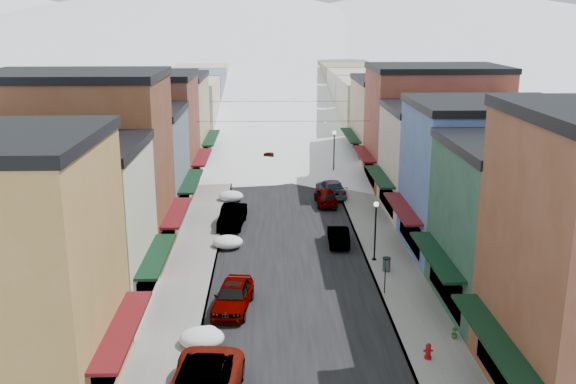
{
  "coord_description": "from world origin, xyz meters",
  "views": [
    {
      "loc": [
        -1.48,
        -20.47,
        15.73
      ],
      "look_at": [
        0.0,
        26.26,
        2.98
      ],
      "focal_mm": 40.0,
      "sensor_mm": 36.0,
      "label": 1
    }
  ],
  "objects": [
    {
      "name": "overhead_cables",
      "position": [
        0.0,
        47.5,
        6.2
      ],
      "size": [
        16.4,
        15.04,
        0.04
      ],
      "color": "black",
      "rests_on": "ground"
    },
    {
      "name": "fire_hydrant",
      "position": [
        5.99,
        6.49,
        0.51
      ],
      "size": [
        0.46,
        0.34,
        0.78
      ],
      "color": "#A6080A",
      "rests_on": "sidewalk_right"
    },
    {
      "name": "bldg_r_blue",
      "position": [
        13.19,
        21.0,
        5.26
      ],
      "size": [
        11.3,
        9.2,
        10.5
      ],
      "color": "#425F97",
      "rests_on": "ground"
    },
    {
      "name": "streetlamp_far",
      "position": [
        5.2,
        43.06,
        3.05
      ],
      "size": [
        0.38,
        0.38,
        4.6
      ],
      "color": "black",
      "rests_on": "sidewalk_right"
    },
    {
      "name": "car_lane_silver",
      "position": [
        -1.43,
        48.2,
        0.73
      ],
      "size": [
        1.73,
        4.27,
        1.45
      ],
      "primitive_type": "imported",
      "rotation": [
        0.0,
        0.0,
        0.0
      ],
      "color": "#9DA1A5",
      "rests_on": "ground"
    },
    {
      "name": "car_silver_sedan",
      "position": [
        -3.5,
        12.41,
        0.8
      ],
      "size": [
        2.5,
        4.92,
        1.61
      ],
      "primitive_type": "imported",
      "rotation": [
        0.0,
        0.0,
        -0.13
      ],
      "color": "#9A9DA2",
      "rests_on": "ground"
    },
    {
      "name": "snow_pile_far",
      "position": [
        -4.79,
        34.33,
        0.44
      ],
      "size": [
        2.2,
        2.55,
        0.93
      ],
      "color": "white",
      "rests_on": "ground"
    },
    {
      "name": "bldg_l_brick_far",
      "position": [
        -14.19,
        38.0,
        5.51
      ],
      "size": [
        13.3,
        9.2,
        11.0
      ],
      "color": "brown",
      "rests_on": "ground"
    },
    {
      "name": "bldg_l_grayblue",
      "position": [
        -13.19,
        29.0,
        4.51
      ],
      "size": [
        11.3,
        9.2,
        9.0
      ],
      "color": "slate",
      "rests_on": "ground"
    },
    {
      "name": "bldg_r_brick_far",
      "position": [
        14.19,
        39.0,
        5.76
      ],
      "size": [
        13.3,
        9.2,
        11.5
      ],
      "color": "brown",
      "rests_on": "ground"
    },
    {
      "name": "bldg_l_cream",
      "position": [
        -13.19,
        12.5,
        4.76
      ],
      "size": [
        11.3,
        8.2,
        9.5
      ],
      "color": "beige",
      "rests_on": "ground"
    },
    {
      "name": "streetlamp_near",
      "position": [
        5.52,
        19.28,
        2.69
      ],
      "size": [
        0.33,
        0.33,
        4.03
      ],
      "color": "black",
      "rests_on": "sidewalk_right"
    },
    {
      "name": "bldg_l_brick_near",
      "position": [
        -13.69,
        20.5,
        6.26
      ],
      "size": [
        12.3,
        8.2,
        12.5
      ],
      "color": "brown",
      "rests_on": "ground"
    },
    {
      "name": "bldg_r_green",
      "position": [
        13.19,
        12.0,
        4.76
      ],
      "size": [
        11.3,
        9.2,
        9.5
      ],
      "color": "#224736",
      "rests_on": "ground"
    },
    {
      "name": "car_green_sedan",
      "position": [
        3.5,
        22.8,
        0.66
      ],
      "size": [
        1.54,
        4.06,
        1.32
      ],
      "primitive_type": "imported",
      "rotation": [
        0.0,
        0.0,
        3.11
      ],
      "color": "black",
      "rests_on": "ground"
    },
    {
      "name": "car_gray_suv",
      "position": [
        3.5,
        32.88,
        0.73
      ],
      "size": [
        1.86,
        4.35,
        1.46
      ],
      "primitive_type": "imported",
      "rotation": [
        0.0,
        0.0,
        3.17
      ],
      "color": "#93959B",
      "rests_on": "ground"
    },
    {
      "name": "snow_pile_mid",
      "position": [
        -4.36,
        22.37,
        0.43
      ],
      "size": [
        2.13,
        2.51,
        0.9
      ],
      "color": "white",
      "rests_on": "ground"
    },
    {
      "name": "bldg_r_tan",
      "position": [
        13.19,
        49.0,
        4.76
      ],
      "size": [
        11.3,
        11.2,
        9.5
      ],
      "color": "tan",
      "rests_on": "ground"
    },
    {
      "name": "curb_left",
      "position": [
        -5.05,
        60.0,
        0.07
      ],
      "size": [
        0.1,
        160.0,
        0.15
      ],
      "primitive_type": "cube",
      "color": "slate",
      "rests_on": "ground"
    },
    {
      "name": "bldg_r_cream",
      "position": [
        13.69,
        30.0,
        4.51
      ],
      "size": [
        12.3,
        9.2,
        9.0
      ],
      "color": "#C1AF9B",
      "rests_on": "ground"
    },
    {
      "name": "snow_pile_near",
      "position": [
        -4.81,
        8.32,
        0.45
      ],
      "size": [
        2.23,
        2.57,
        0.94
      ],
      "color": "white",
      "rests_on": "ground"
    },
    {
      "name": "trash_can",
      "position": [
        5.98,
        17.33,
        0.6
      ],
      "size": [
        0.52,
        0.52,
        0.89
      ],
      "color": "#55575A",
      "rests_on": "sidewalk_right"
    },
    {
      "name": "car_dark_hatch",
      "position": [
        -4.3,
        27.17,
        0.81
      ],
      "size": [
        2.19,
        5.05,
        1.62
      ],
      "primitive_type": "imported",
      "rotation": [
        0.0,
        0.0,
        -0.1
      ],
      "color": "black",
      "rests_on": "ground"
    },
    {
      "name": "road",
      "position": [
        0.0,
        60.0,
        0.01
      ],
      "size": [
        10.0,
        160.0,
        0.01
      ],
      "primitive_type": "cube",
      "color": "black",
      "rests_on": "ground"
    },
    {
      "name": "distant_blocks",
      "position": [
        0.0,
        83.0,
        4.0
      ],
      "size": [
        34.0,
        55.0,
        8.0
      ],
      "color": "gray",
      "rests_on": "ground"
    },
    {
      "name": "sidewalk_right",
      "position": [
        6.6,
        60.0,
        0.07
      ],
      "size": [
        3.2,
        160.0,
        0.15
      ],
      "primitive_type": "cube",
      "color": "gray",
      "rests_on": "ground"
    },
    {
      "name": "sidewalk_left",
      "position": [
        -6.6,
        60.0,
        0.07
      ],
      "size": [
        3.2,
        160.0,
        0.15
      ],
      "primitive_type": "cube",
      "color": "gray",
      "rests_on": "ground"
    },
    {
      "name": "parking_sign",
      "position": [
        5.26,
        13.95,
        1.41
      ],
      "size": [
        0.06,
        0.29,
        2.15
      ],
      "color": "black",
      "rests_on": "sidewalk_right"
    },
    {
      "name": "car_lane_white",
      "position": [
        1.55,
        75.13,
        0.82
      ],
      "size": [
        2.74,
        5.89,
        1.63
      ],
      "primitive_type": "imported",
      "rotation": [
        0.0,
        0.0,
        3.14
      ],
      "color": "white",
      "rests_on": "ground"
    },
    {
      "name": "planter_far",
      "position": [
        7.8,
        8.42,
        0.43
      ],
      "size": [
        0.38,
        0.38,
        0.57
      ],
      "primitive_type": "imported",
      "rotation": [
        0.0,
        0.0,
        0.24
      ],
      "color": "#30612C",
      "rests_on": "sidewalk_right"
    },
    {
      "name": "car_black_sedan",
      "position": [
        4.23,
        35.65,
        0.76
      ],
      "size": [
        2.65,
        5.41,
        1.51
      ],
      "primitive_type": "imported",
      "rotation": [
        0.0,
        0.0,
        3.25
      ],
      "color": "black",
      "rests_on": "ground"
    },
    {
      "name": "curb_right",
      "position": [
        5.05,
        60.0,
        0.07
      ],
      "size": [
        0.1,
        160.0,
        0.15
      ],
      "primitive_type": "cube",
      "color": "slate",
      "rests_on": "ground"
    },
    {
      "name": "car_silver_wagon",
      "position": [
        -3.66,
        48.99,
        0.66
      ],
      "size": [
        2.07,
        4.65,
        1.33
      ],
      "primitive_type": "imported",
      "rotation": [
        0.0,
        0.0,
        0.05
      ],
      "color": "gray",
      "rests_on": "ground"
    },
    {
      "name": "mountain_ridge",
      "position": [
        -19.47,
        277.18,
        14.36
      ],
      "size": [
        670.0,
        340.0,
        34.0
      ],
      "color": "silver",
      "rests_on": "ground"
    },
    {
      "name": "bldg_l_tan",
      "position": [
        -13.19,
        48.0,
        5.01
      ],
      "size": [
        11.3,
        11.2,
        10.0
      ],
      "color": "tan",
      "rests_on": "ground"
    }
  ]
}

